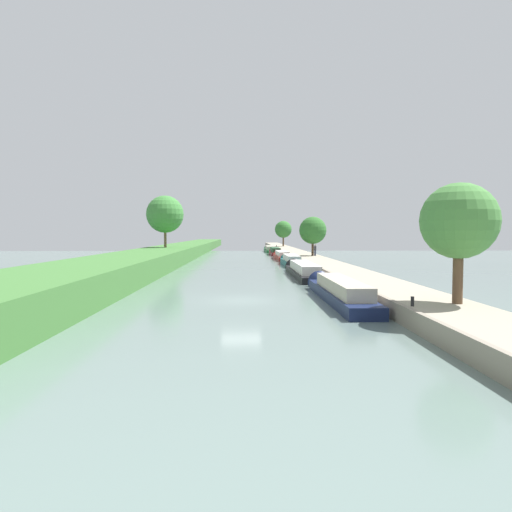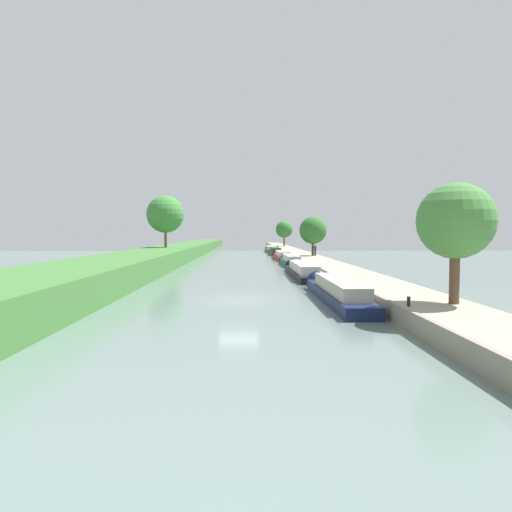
{
  "view_description": "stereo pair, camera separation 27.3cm",
  "coord_description": "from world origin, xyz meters",
  "px_view_note": "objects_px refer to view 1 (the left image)",
  "views": [
    {
      "loc": [
        0.19,
        -29.05,
        4.26
      ],
      "look_at": [
        1.84,
        35.73,
        1.0
      ],
      "focal_mm": 32.63,
      "sensor_mm": 36.0,
      "label": 1
    },
    {
      "loc": [
        0.46,
        -29.06,
        4.26
      ],
      "look_at": [
        1.84,
        35.73,
        1.0
      ],
      "focal_mm": 32.63,
      "sensor_mm": 36.0,
      "label": 2
    }
  ],
  "objects_px": {
    "narrowboat_navy": "(338,291)",
    "mooring_bollard_far": "(277,246)",
    "mooring_bollard_near": "(412,301)",
    "narrowboat_red": "(281,256)",
    "narrowboat_teal": "(291,261)",
    "narrowboat_black": "(302,270)",
    "narrowboat_green": "(270,249)",
    "person_walking": "(315,250)",
    "narrowboat_maroon": "(275,252)"
  },
  "relations": [
    {
      "from": "narrowboat_maroon",
      "to": "mooring_bollard_near",
      "type": "relative_size",
      "value": 24.81
    },
    {
      "from": "narrowboat_navy",
      "to": "narrowboat_red",
      "type": "bearing_deg",
      "value": 89.97
    },
    {
      "from": "narrowboat_teal",
      "to": "narrowboat_red",
      "type": "bearing_deg",
      "value": 90.53
    },
    {
      "from": "narrowboat_navy",
      "to": "mooring_bollard_far",
      "type": "xyz_separation_m",
      "value": [
        1.83,
        81.52,
        0.5
      ]
    },
    {
      "from": "narrowboat_navy",
      "to": "narrowboat_red",
      "type": "distance_m",
      "value": 45.12
    },
    {
      "from": "narrowboat_navy",
      "to": "narrowboat_maroon",
      "type": "xyz_separation_m",
      "value": [
        -0.05,
        59.64,
        -0.01
      ]
    },
    {
      "from": "narrowboat_red",
      "to": "mooring_bollard_near",
      "type": "bearing_deg",
      "value": -88.05
    },
    {
      "from": "narrowboat_navy",
      "to": "narrowboat_maroon",
      "type": "relative_size",
      "value": 1.32
    },
    {
      "from": "narrowboat_navy",
      "to": "mooring_bollard_far",
      "type": "bearing_deg",
      "value": 88.71
    },
    {
      "from": "narrowboat_navy",
      "to": "narrowboat_black",
      "type": "distance_m",
      "value": 16.48
    },
    {
      "from": "narrowboat_teal",
      "to": "narrowboat_maroon",
      "type": "bearing_deg",
      "value": 90.42
    },
    {
      "from": "narrowboat_black",
      "to": "narrowboat_red",
      "type": "xyz_separation_m",
      "value": [
        0.22,
        28.65,
        -0.0
      ]
    },
    {
      "from": "narrowboat_navy",
      "to": "narrowboat_green",
      "type": "distance_m",
      "value": 74.77
    },
    {
      "from": "narrowboat_green",
      "to": "mooring_bollard_far",
      "type": "height_order",
      "value": "narrowboat_green"
    },
    {
      "from": "narrowboat_green",
      "to": "mooring_bollard_near",
      "type": "bearing_deg",
      "value": -88.59
    },
    {
      "from": "narrowboat_red",
      "to": "narrowboat_green",
      "type": "relative_size",
      "value": 0.93
    },
    {
      "from": "narrowboat_red",
      "to": "person_walking",
      "type": "xyz_separation_m",
      "value": [
        4.45,
        -6.47,
        1.19
      ]
    },
    {
      "from": "narrowboat_teal",
      "to": "narrowboat_navy",
      "type": "bearing_deg",
      "value": -90.27
    },
    {
      "from": "narrowboat_red",
      "to": "narrowboat_green",
      "type": "distance_m",
      "value": 29.64
    },
    {
      "from": "narrowboat_maroon",
      "to": "narrowboat_green",
      "type": "relative_size",
      "value": 0.73
    },
    {
      "from": "narrowboat_navy",
      "to": "narrowboat_green",
      "type": "relative_size",
      "value": 0.96
    },
    {
      "from": "narrowboat_maroon",
      "to": "narrowboat_black",
      "type": "bearing_deg",
      "value": -90.19
    },
    {
      "from": "narrowboat_navy",
      "to": "narrowboat_teal",
      "type": "bearing_deg",
      "value": 89.73
    },
    {
      "from": "mooring_bollard_near",
      "to": "narrowboat_red",
      "type": "bearing_deg",
      "value": 91.95
    },
    {
      "from": "narrowboat_black",
      "to": "narrowboat_navy",
      "type": "bearing_deg",
      "value": -89.3
    },
    {
      "from": "mooring_bollard_near",
      "to": "mooring_bollard_far",
      "type": "relative_size",
      "value": 1.0
    },
    {
      "from": "narrowboat_maroon",
      "to": "person_walking",
      "type": "distance_m",
      "value": 21.5
    },
    {
      "from": "narrowboat_red",
      "to": "mooring_bollard_near",
      "type": "height_order",
      "value": "narrowboat_red"
    },
    {
      "from": "narrowboat_green",
      "to": "mooring_bollard_far",
      "type": "distance_m",
      "value": 7.08
    },
    {
      "from": "narrowboat_teal",
      "to": "narrowboat_red",
      "type": "relative_size",
      "value": 0.9
    },
    {
      "from": "mooring_bollard_near",
      "to": "mooring_bollard_far",
      "type": "bearing_deg",
      "value": 90.0
    },
    {
      "from": "narrowboat_maroon",
      "to": "mooring_bollard_far",
      "type": "xyz_separation_m",
      "value": [
        1.88,
        21.88,
        0.52
      ]
    },
    {
      "from": "person_walking",
      "to": "mooring_bollard_far",
      "type": "bearing_deg",
      "value": 93.53
    },
    {
      "from": "narrowboat_navy",
      "to": "person_walking",
      "type": "distance_m",
      "value": 38.93
    },
    {
      "from": "narrowboat_navy",
      "to": "person_walking",
      "type": "relative_size",
      "value": 8.87
    },
    {
      "from": "narrowboat_teal",
      "to": "narrowboat_maroon",
      "type": "relative_size",
      "value": 1.15
    },
    {
      "from": "narrowboat_red",
      "to": "person_walking",
      "type": "height_order",
      "value": "person_walking"
    },
    {
      "from": "narrowboat_teal",
      "to": "person_walking",
      "type": "relative_size",
      "value": 7.75
    },
    {
      "from": "narrowboat_green",
      "to": "mooring_bollard_near",
      "type": "xyz_separation_m",
      "value": [
        2.05,
        -82.83,
        0.56
      ]
    },
    {
      "from": "mooring_bollard_far",
      "to": "narrowboat_teal",
      "type": "bearing_deg",
      "value": -91.93
    },
    {
      "from": "narrowboat_black",
      "to": "narrowboat_teal",
      "type": "relative_size",
      "value": 1.25
    },
    {
      "from": "narrowboat_black",
      "to": "person_walking",
      "type": "bearing_deg",
      "value": 78.1
    },
    {
      "from": "narrowboat_black",
      "to": "person_walking",
      "type": "xyz_separation_m",
      "value": [
        4.67,
        22.18,
        1.18
      ]
    },
    {
      "from": "narrowboat_green",
      "to": "narrowboat_teal",
      "type": "bearing_deg",
      "value": -89.52
    },
    {
      "from": "narrowboat_red",
      "to": "narrowboat_teal",
      "type": "bearing_deg",
      "value": -89.47
    },
    {
      "from": "mooring_bollard_near",
      "to": "person_walking",
      "type": "bearing_deg",
      "value": 86.76
    },
    {
      "from": "narrowboat_red",
      "to": "mooring_bollard_far",
      "type": "bearing_deg",
      "value": 87.16
    },
    {
      "from": "narrowboat_maroon",
      "to": "narrowboat_green",
      "type": "bearing_deg",
      "value": 90.61
    },
    {
      "from": "narrowboat_navy",
      "to": "narrowboat_teal",
      "type": "xyz_separation_m",
      "value": [
        0.15,
        31.61,
        -0.02
      ]
    },
    {
      "from": "narrowboat_navy",
      "to": "narrowboat_green",
      "type": "height_order",
      "value": "narrowboat_navy"
    }
  ]
}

